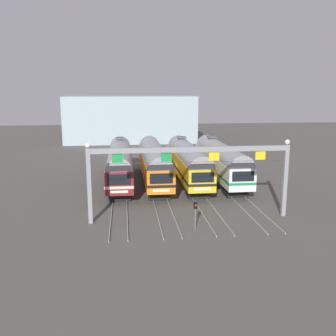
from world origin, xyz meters
TOP-DOWN VIEW (x-y plane):
  - ground_plane at (0.00, 0.00)m, footprint 160.00×160.00m
  - track_bed at (-0.00, 17.00)m, footprint 13.93×70.00m
  - commuter_train_maroon at (-6.21, -0.00)m, footprint 2.88×18.06m
  - commuter_train_orange at (-2.07, -0.01)m, footprint 2.88×18.06m
  - commuter_train_yellow at (2.07, -0.00)m, footprint 2.88×18.06m
  - commuter_train_white at (6.21, -0.00)m, footprint 2.88×18.06m
  - catenary_gantry at (0.00, -13.50)m, footprint 17.66×0.44m
  - yard_signal_mast at (0.00, -16.18)m, footprint 0.28×0.35m
  - maintenance_building at (-4.17, 37.94)m, footprint 27.82×10.00m

SIDE VIEW (x-z plane):
  - ground_plane at x=0.00m, z-range 0.00..0.00m
  - track_bed at x=0.00m, z-range 0.00..0.15m
  - yard_signal_mast at x=0.00m, z-range 0.50..2.98m
  - commuter_train_orange at x=-2.07m, z-range 0.30..5.07m
  - commuter_train_maroon at x=-6.21m, z-range 0.16..5.21m
  - commuter_train_yellow at x=2.07m, z-range 0.16..5.21m
  - commuter_train_white at x=6.21m, z-range 0.16..5.21m
  - maintenance_building at x=-4.17m, z-range 0.00..9.81m
  - catenary_gantry at x=0.00m, z-range 1.63..8.60m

